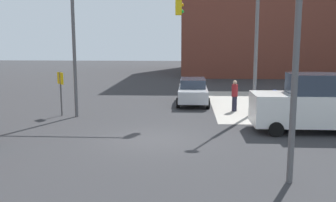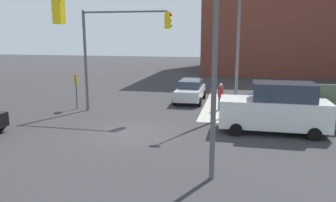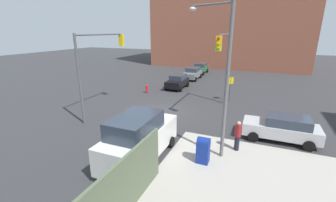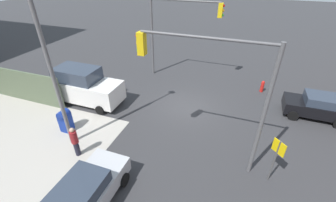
% 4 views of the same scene
% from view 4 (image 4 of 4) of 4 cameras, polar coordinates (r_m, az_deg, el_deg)
% --- Properties ---
extents(ground_plane, '(120.00, 120.00, 0.00)m').
position_cam_4_polar(ground_plane, '(16.16, 4.74, -1.49)').
color(ground_plane, '#333335').
extents(traffic_signal_nw_corner, '(5.85, 0.36, 6.50)m').
position_cam_4_polar(traffic_signal_nw_corner, '(9.63, 11.50, 5.27)').
color(traffic_signal_nw_corner, '#59595B').
rests_on(traffic_signal_nw_corner, ground).
extents(traffic_signal_se_corner, '(5.87, 0.36, 6.50)m').
position_cam_4_polar(traffic_signal_se_corner, '(18.93, 2.45, 19.03)').
color(traffic_signal_se_corner, '#59595B').
rests_on(traffic_signal_se_corner, ground).
extents(street_lamp_corner, '(1.38, 2.46, 8.00)m').
position_cam_4_polar(street_lamp_corner, '(12.08, -26.19, 8.41)').
color(street_lamp_corner, slate).
rests_on(street_lamp_corner, ground).
extents(warning_sign_two_way, '(0.48, 0.48, 2.40)m').
position_cam_4_polar(warning_sign_two_way, '(11.25, 25.84, -12.10)').
color(warning_sign_two_way, '#4C4C4C').
rests_on(warning_sign_two_way, ground).
extents(mailbox_blue, '(0.56, 0.64, 1.43)m').
position_cam_4_polar(mailbox_blue, '(14.91, -24.65, -4.37)').
color(mailbox_blue, navy).
rests_on(mailbox_blue, ground).
extents(fire_hydrant, '(0.26, 0.26, 0.94)m').
position_cam_4_polar(fire_hydrant, '(19.29, 22.84, 3.49)').
color(fire_hydrant, red).
rests_on(fire_hydrant, ground).
extents(sedan_black, '(3.81, 2.02, 1.62)m').
position_cam_4_polar(sedan_black, '(17.64, 33.63, -1.02)').
color(sedan_black, black).
rests_on(sedan_black, ground).
extents(coupe_silver, '(2.02, 4.46, 1.62)m').
position_cam_4_polar(coupe_silver, '(10.40, -20.73, -21.55)').
color(coupe_silver, '#B7BABF').
rests_on(coupe_silver, ground).
extents(van_white_delivery, '(5.40, 2.32, 2.62)m').
position_cam_4_polar(van_white_delivery, '(17.23, -20.68, 3.59)').
color(van_white_delivery, white).
rests_on(van_white_delivery, ground).
extents(pedestrian_crossing, '(0.36, 0.36, 1.81)m').
position_cam_4_polar(pedestrian_crossing, '(12.78, -22.55, -9.41)').
color(pedestrian_crossing, maroon).
rests_on(pedestrian_crossing, ground).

